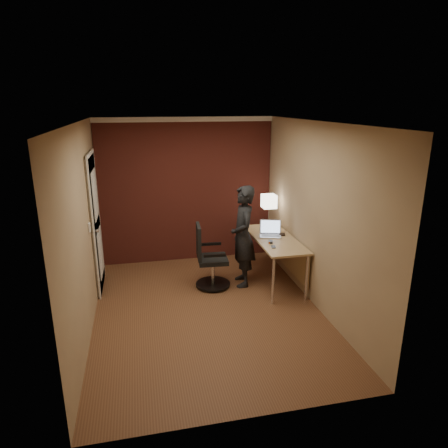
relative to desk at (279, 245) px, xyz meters
The scene contains 9 objects.
room 1.91m from the desk, 150.78° to the left, with size 4.00×4.00×4.00m.
desk is the anchor object (origin of this frame).
desk_lamp 0.84m from the desk, 87.33° to the left, with size 0.22×0.22×0.54m.
laptop 0.26m from the desk, 124.90° to the left, with size 0.39×0.34×0.23m.
mouse 0.32m from the desk, 137.02° to the right, with size 0.06×0.10×0.03m, color black.
phone 0.46m from the desk, 120.88° to the right, with size 0.06×0.12×0.01m, color black.
wallet 0.20m from the desk, 52.44° to the left, with size 0.09×0.11×0.02m, color black.
office_chair 1.12m from the desk, behind, with size 0.53×0.56×0.98m.
person 0.60m from the desk, behind, with size 0.57×0.37×1.56m, color black.
Camera 1 is at (-0.82, -4.81, 2.73)m, focal length 32.00 mm.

